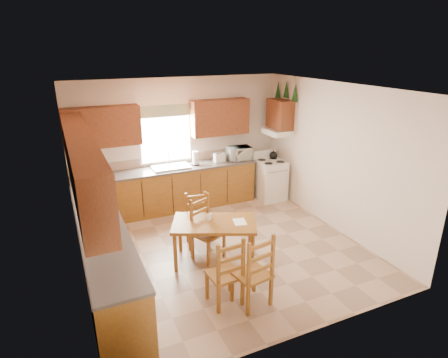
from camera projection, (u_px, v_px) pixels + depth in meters
name	position (u px, v px, depth m)	size (l,w,h in m)	color
floor	(223.00, 248.00, 6.43)	(4.50, 4.50, 0.00)	tan
ceiling	(223.00, 88.00, 5.52)	(4.50, 4.50, 0.00)	#9C5931
wall_left	(73.00, 197.00, 5.10)	(4.50, 4.50, 0.00)	beige
wall_right	(335.00, 158.00, 6.85)	(4.50, 4.50, 0.00)	beige
wall_back	(179.00, 143.00, 7.90)	(4.50, 4.50, 0.00)	beige
wall_front	(309.00, 236.00, 4.05)	(4.50, 4.50, 0.00)	beige
lower_cab_back	(169.00, 190.00, 7.81)	(3.75, 0.60, 0.88)	brown
lower_cab_left	(105.00, 255.00, 5.40)	(0.60, 3.60, 0.88)	brown
counter_back	(167.00, 169.00, 7.65)	(3.75, 0.63, 0.04)	#4E4643
counter_left	(101.00, 227.00, 5.24)	(0.63, 3.60, 0.04)	#4E4643
backsplash	(163.00, 160.00, 7.87)	(3.75, 0.01, 0.18)	#987961
upper_cab_back_left	(102.00, 127.00, 6.99)	(1.41, 0.33, 0.75)	brown
upper_cab_back_right	(220.00, 117.00, 7.93)	(1.25, 0.33, 0.75)	brown
upper_cab_left	(82.00, 163.00, 4.87)	(0.33, 3.60, 0.75)	brown
upper_cab_stove	(280.00, 114.00, 8.01)	(0.33, 0.62, 0.62)	brown
range_hood	(277.00, 132.00, 8.12)	(0.44, 0.62, 0.12)	silver
window_frame	(166.00, 135.00, 7.69)	(1.13, 0.02, 1.18)	silver
window_pane	(166.00, 135.00, 7.69)	(1.05, 0.01, 1.10)	white
window_valance	(165.00, 111.00, 7.50)	(1.19, 0.01, 0.24)	#3A562F
sink_basin	(171.00, 167.00, 7.67)	(0.75, 0.45, 0.04)	silver
pine_decal_a	(295.00, 93.00, 7.63)	(0.22, 0.22, 0.36)	#184619
pine_decal_b	(286.00, 89.00, 7.89)	(0.22, 0.22, 0.36)	#184619
pine_decal_c	(278.00, 90.00, 8.18)	(0.22, 0.22, 0.36)	#184619
stove	(270.00, 180.00, 8.39)	(0.59, 0.61, 0.87)	silver
coffeemaker	(89.00, 169.00, 7.04)	(0.20, 0.24, 0.34)	silver
paper_towel	(195.00, 158.00, 7.82)	(0.13, 0.13, 0.29)	white
toaster	(219.00, 157.00, 8.05)	(0.23, 0.15, 0.19)	silver
microwave	(239.00, 153.00, 8.18)	(0.48, 0.35, 0.29)	silver
dining_table	(214.00, 242.00, 5.96)	(1.29, 0.74, 0.69)	brown
chair_near_left	(252.00, 269.00, 4.90)	(0.44, 0.42, 1.05)	brown
chair_near_right	(225.00, 270.00, 4.94)	(0.42, 0.40, 1.00)	brown
chair_far_left	(208.00, 230.00, 5.98)	(0.43, 0.41, 1.03)	brown
chair_far_right	(198.00, 221.00, 6.40)	(0.39, 0.37, 0.92)	brown
table_paper	(240.00, 222.00, 5.84)	(0.19, 0.25, 0.00)	white
table_card	(209.00, 217.00, 5.87)	(0.09, 0.02, 0.12)	white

